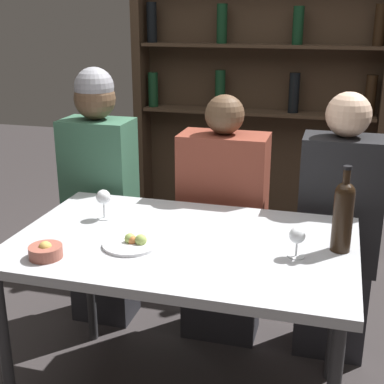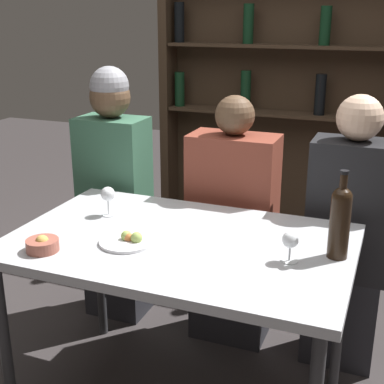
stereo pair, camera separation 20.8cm
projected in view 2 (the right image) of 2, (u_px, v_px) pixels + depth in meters
dining_table at (180, 255)px, 2.04m from camera, size 1.28×0.82×0.76m
wine_rack_wall at (284, 95)px, 3.46m from camera, size 1.65×0.21×2.06m
wine_bottle at (340, 219)px, 1.83m from camera, size 0.07×0.07×0.32m
wine_glass_0 at (290, 241)px, 1.81m from camera, size 0.06×0.06×0.11m
wine_glass_1 at (108, 195)px, 2.23m from camera, size 0.06×0.06×0.12m
food_plate_0 at (128, 240)px, 1.98m from camera, size 0.20×0.20×0.05m
snack_bowl at (42, 245)px, 1.91m from camera, size 0.12×0.12×0.06m
seated_person_left at (115, 198)px, 2.77m from camera, size 0.34×0.22×1.33m
seated_person_center at (232, 231)px, 2.58m from camera, size 0.41×0.22×1.23m
seated_person_right at (347, 243)px, 2.38m from camera, size 0.36×0.22×1.26m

